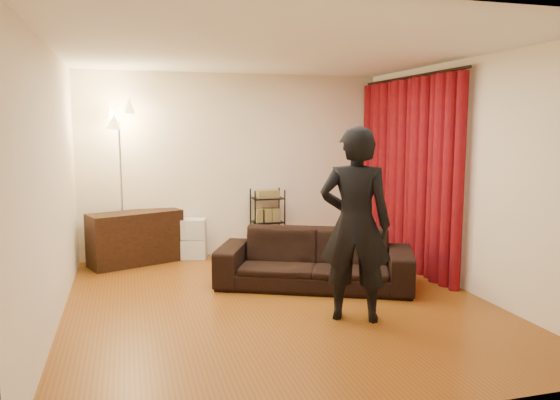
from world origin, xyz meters
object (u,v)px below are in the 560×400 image
object	(u,v)px
sofa	(314,259)
person	(355,225)
storage_boxes	(194,239)
wire_shelf	(267,222)
floor_lamp	(121,187)
media_cabinet	(136,238)

from	to	relation	value
sofa	person	size ratio (longest dim) A/B	1.20
storage_boxes	wire_shelf	xyz separation A→B (m)	(1.10, -0.03, 0.20)
wire_shelf	floor_lamp	bearing A→B (deg)	174.61
person	storage_boxes	size ratio (longest dim) A/B	3.27
floor_lamp	storage_boxes	bearing A→B (deg)	10.22
media_cabinet	storage_boxes	distance (m)	0.84
sofa	wire_shelf	size ratio (longest dim) A/B	2.33
sofa	wire_shelf	xyz separation A→B (m)	(-0.13, 1.77, 0.16)
sofa	storage_boxes	distance (m)	2.18
media_cabinet	floor_lamp	size ratio (longest dim) A/B	0.57
media_cabinet	floor_lamp	distance (m)	0.76
sofa	storage_boxes	xyz separation A→B (m)	(-1.23, 1.80, -0.04)
sofa	media_cabinet	world-z (taller)	media_cabinet
media_cabinet	wire_shelf	xyz separation A→B (m)	(1.93, 0.05, 0.13)
storage_boxes	wire_shelf	bearing A→B (deg)	-1.82
sofa	wire_shelf	world-z (taller)	wire_shelf
media_cabinet	storage_boxes	size ratio (longest dim) A/B	2.15
floor_lamp	sofa	bearing A→B (deg)	-36.05
media_cabinet	floor_lamp	xyz separation A→B (m)	(-0.17, -0.09, 0.74)
person	media_cabinet	bearing A→B (deg)	-28.12
wire_shelf	floor_lamp	size ratio (longest dim) A/B	0.45
person	wire_shelf	xyz separation A→B (m)	(-0.14, 2.95, -0.47)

